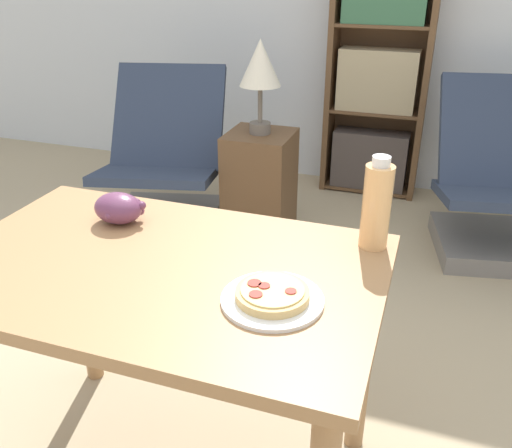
{
  "coord_description": "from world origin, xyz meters",
  "views": [
    {
      "loc": [
        0.54,
        -1.05,
        1.44
      ],
      "look_at": [
        0.12,
        0.15,
        0.81
      ],
      "focal_mm": 38.0,
      "sensor_mm": 36.0,
      "label": 1
    }
  ],
  "objects_px": {
    "drink_bottle": "(377,205)",
    "lounge_chair_far": "(498,200)",
    "grape_bunch": "(119,208)",
    "lounge_chair_near": "(165,179)",
    "bookshelf": "(378,76)",
    "table_lamp": "(260,67)",
    "pizza_on_plate": "(272,296)",
    "side_table": "(260,188)"
  },
  "relations": [
    {
      "from": "drink_bottle",
      "to": "lounge_chair_near",
      "type": "height_order",
      "value": "drink_bottle"
    },
    {
      "from": "grape_bunch",
      "to": "drink_bottle",
      "type": "distance_m",
      "value": 0.72
    },
    {
      "from": "lounge_chair_far",
      "to": "lounge_chair_near",
      "type": "bearing_deg",
      "value": 178.21
    },
    {
      "from": "lounge_chair_near",
      "to": "grape_bunch",
      "type": "bearing_deg",
      "value": -80.02
    },
    {
      "from": "bookshelf",
      "to": "side_table",
      "type": "xyz_separation_m",
      "value": [
        -0.47,
        -0.92,
        -0.46
      ]
    },
    {
      "from": "grape_bunch",
      "to": "drink_bottle",
      "type": "bearing_deg",
      "value": 7.43
    },
    {
      "from": "table_lamp",
      "to": "grape_bunch",
      "type": "bearing_deg",
      "value": -88.33
    },
    {
      "from": "pizza_on_plate",
      "to": "bookshelf",
      "type": "height_order",
      "value": "bookshelf"
    },
    {
      "from": "drink_bottle",
      "to": "bookshelf",
      "type": "height_order",
      "value": "bookshelf"
    },
    {
      "from": "lounge_chair_near",
      "to": "side_table",
      "type": "height_order",
      "value": "lounge_chair_near"
    },
    {
      "from": "lounge_chair_near",
      "to": "bookshelf",
      "type": "relative_size",
      "value": 0.55
    },
    {
      "from": "lounge_chair_near",
      "to": "table_lamp",
      "type": "height_order",
      "value": "table_lamp"
    },
    {
      "from": "pizza_on_plate",
      "to": "table_lamp",
      "type": "xyz_separation_m",
      "value": [
        -0.58,
        1.64,
        0.18
      ]
    },
    {
      "from": "drink_bottle",
      "to": "pizza_on_plate",
      "type": "bearing_deg",
      "value": -117.44
    },
    {
      "from": "bookshelf",
      "to": "side_table",
      "type": "bearing_deg",
      "value": -117.14
    },
    {
      "from": "bookshelf",
      "to": "side_table",
      "type": "height_order",
      "value": "bookshelf"
    },
    {
      "from": "pizza_on_plate",
      "to": "side_table",
      "type": "xyz_separation_m",
      "value": [
        -0.58,
        1.64,
        -0.46
      ]
    },
    {
      "from": "lounge_chair_far",
      "to": "grape_bunch",
      "type": "bearing_deg",
      "value": -136.3
    },
    {
      "from": "table_lamp",
      "to": "pizza_on_plate",
      "type": "bearing_deg",
      "value": -70.57
    },
    {
      "from": "drink_bottle",
      "to": "table_lamp",
      "type": "height_order",
      "value": "table_lamp"
    },
    {
      "from": "bookshelf",
      "to": "table_lamp",
      "type": "distance_m",
      "value": 1.05
    },
    {
      "from": "pizza_on_plate",
      "to": "side_table",
      "type": "relative_size",
      "value": 0.38
    },
    {
      "from": "lounge_chair_near",
      "to": "bookshelf",
      "type": "distance_m",
      "value": 1.48
    },
    {
      "from": "grape_bunch",
      "to": "table_lamp",
      "type": "xyz_separation_m",
      "value": [
        -0.04,
        1.4,
        0.15
      ]
    },
    {
      "from": "grape_bunch",
      "to": "drink_bottle",
      "type": "relative_size",
      "value": 0.6
    },
    {
      "from": "lounge_chair_far",
      "to": "side_table",
      "type": "height_order",
      "value": "lounge_chair_far"
    },
    {
      "from": "drink_bottle",
      "to": "bookshelf",
      "type": "distance_m",
      "value": 2.25
    },
    {
      "from": "lounge_chair_near",
      "to": "lounge_chair_far",
      "type": "relative_size",
      "value": 1.01
    },
    {
      "from": "pizza_on_plate",
      "to": "lounge_chair_far",
      "type": "distance_m",
      "value": 2.09
    },
    {
      "from": "lounge_chair_near",
      "to": "lounge_chair_far",
      "type": "height_order",
      "value": "same"
    },
    {
      "from": "drink_bottle",
      "to": "lounge_chair_far",
      "type": "height_order",
      "value": "drink_bottle"
    },
    {
      "from": "side_table",
      "to": "table_lamp",
      "type": "bearing_deg",
      "value": -75.96
    },
    {
      "from": "bookshelf",
      "to": "table_lamp",
      "type": "height_order",
      "value": "bookshelf"
    },
    {
      "from": "lounge_chair_far",
      "to": "table_lamp",
      "type": "relative_size",
      "value": 1.86
    },
    {
      "from": "drink_bottle",
      "to": "table_lamp",
      "type": "relative_size",
      "value": 0.53
    },
    {
      "from": "drink_bottle",
      "to": "lounge_chair_far",
      "type": "relative_size",
      "value": 0.28
    },
    {
      "from": "pizza_on_plate",
      "to": "drink_bottle",
      "type": "height_order",
      "value": "drink_bottle"
    },
    {
      "from": "pizza_on_plate",
      "to": "grape_bunch",
      "type": "xyz_separation_m",
      "value": [
        -0.54,
        0.24,
        0.03
      ]
    },
    {
      "from": "lounge_chair_far",
      "to": "table_lamp",
      "type": "distance_m",
      "value": 1.43
    },
    {
      "from": "bookshelf",
      "to": "lounge_chair_far",
      "type": "bearing_deg",
      "value": -40.08
    },
    {
      "from": "grape_bunch",
      "to": "drink_bottle",
      "type": "height_order",
      "value": "drink_bottle"
    },
    {
      "from": "lounge_chair_far",
      "to": "side_table",
      "type": "xyz_separation_m",
      "value": [
        -1.23,
        -0.29,
        0.02
      ]
    }
  ]
}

